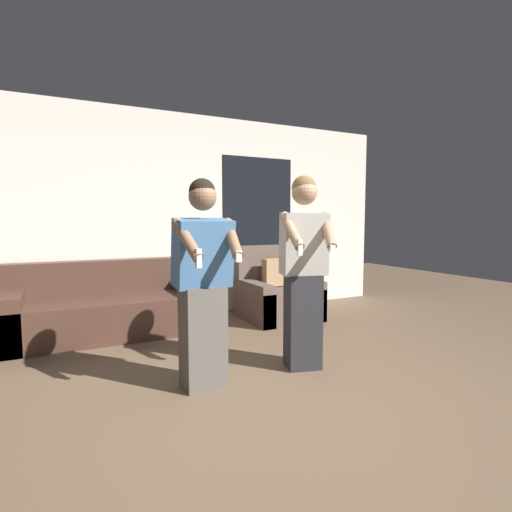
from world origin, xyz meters
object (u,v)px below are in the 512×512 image
Objects in this scene: couch at (107,309)px; person_left at (203,285)px; armchair at (276,295)px; person_right at (304,271)px.

person_left is at bearing -75.13° from couch.
armchair is at bearing -5.24° from couch.
person_left is at bearing -179.43° from person_right.
armchair is at bearing 46.45° from person_left.
armchair is 0.59× the size of person_left.
couch is 1.30× the size of person_right.
armchair is 1.90m from person_right.
person_right reaches higher than couch.
couch is 2.42m from person_right.
couch is at bearing 104.87° from person_left.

